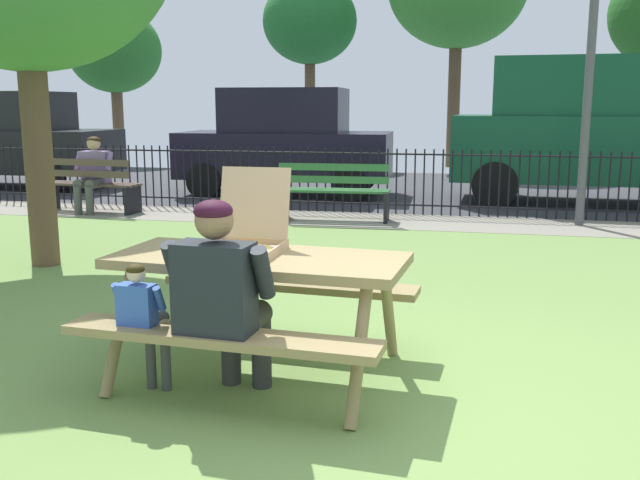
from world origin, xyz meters
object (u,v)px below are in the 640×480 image
(person_on_park_bench, at_px, (93,171))
(lamp_post_walkway, at_px, (593,21))
(park_bench_left, at_px, (89,186))
(far_tree_left, at_px, (115,51))
(park_bench_center, at_px, (335,193))
(far_tree_midleft, at_px, (310,22))
(pizza_box_open, at_px, (247,236))
(parked_car_center, at_px, (286,141))
(adult_at_table, at_px, (222,294))
(picnic_table_foreground, at_px, (259,283))
(parked_car_right, at_px, (596,127))
(parked_car_left, at_px, (5,138))
(child_at_table, at_px, (144,316))

(person_on_park_bench, distance_m, lamp_post_walkway, 7.68)
(park_bench_left, xyz_separation_m, far_tree_left, (-4.69, 9.73, 2.82))
(park_bench_center, relative_size, far_tree_midleft, 0.32)
(far_tree_midleft, bearing_deg, park_bench_left, -97.44)
(far_tree_left, height_order, far_tree_midleft, far_tree_midleft)
(pizza_box_open, xyz_separation_m, parked_car_center, (-2.14, 8.71, 0.14))
(lamp_post_walkway, bearing_deg, far_tree_midleft, 123.42)
(park_bench_center, bearing_deg, far_tree_midleft, 105.49)
(adult_at_table, bearing_deg, picnic_table_foreground, 84.25)
(person_on_park_bench, relative_size, lamp_post_walkway, 0.26)
(pizza_box_open, relative_size, lamp_post_walkway, 0.12)
(pizza_box_open, bearing_deg, park_bench_center, 96.11)
(adult_at_table, distance_m, parked_car_right, 9.91)
(parked_car_left, height_order, parked_car_center, parked_car_center)
(picnic_table_foreground, height_order, parked_car_right, parked_car_right)
(adult_at_table, xyz_separation_m, park_bench_left, (-4.67, 6.54, -0.24))
(lamp_post_walkway, bearing_deg, adult_at_table, -111.76)
(park_bench_center, height_order, parked_car_right, parked_car_right)
(park_bench_center, xyz_separation_m, parked_car_left, (-7.48, 2.79, 0.59))
(child_at_table, relative_size, parked_car_right, 0.17)
(adult_at_table, xyz_separation_m, parked_car_left, (-8.18, 9.34, 0.35))
(park_bench_center, relative_size, far_tree_left, 0.36)
(park_bench_left, bearing_deg, adult_at_table, -54.50)
(park_bench_left, relative_size, person_on_park_bench, 1.37)
(child_at_table, bearing_deg, far_tree_midleft, 100.16)
(parked_car_center, bearing_deg, pizza_box_open, -76.20)
(far_tree_midleft, bearing_deg, parked_car_right, -46.21)
(park_bench_left, distance_m, parked_car_right, 8.44)
(parked_car_right, height_order, far_tree_left, far_tree_left)
(pizza_box_open, xyz_separation_m, park_bench_left, (-4.60, 5.91, -0.45))
(parked_car_center, height_order, far_tree_midleft, far_tree_midleft)
(lamp_post_walkway, bearing_deg, parked_car_right, 78.59)
(adult_at_table, bearing_deg, far_tree_left, 119.90)
(park_bench_center, bearing_deg, child_at_table, -88.07)
(picnic_table_foreground, xyz_separation_m, park_bench_left, (-4.72, 6.04, -0.18))
(far_tree_midleft, bearing_deg, adult_at_table, -78.21)
(parked_car_right, bearing_deg, person_on_park_bench, -160.54)
(picnic_table_foreground, height_order, person_on_park_bench, person_on_park_bench)
(parked_car_center, relative_size, far_tree_left, 0.88)
(child_at_table, xyz_separation_m, park_bench_center, (-0.22, 6.54, -0.08))
(parked_car_right, bearing_deg, park_bench_left, -160.56)
(picnic_table_foreground, xyz_separation_m, parked_car_right, (3.20, 8.84, 0.71))
(lamp_post_walkway, height_order, parked_car_center, lamp_post_walkway)
(parked_car_left, relative_size, far_tree_midleft, 0.87)
(lamp_post_walkway, relative_size, far_tree_midleft, 0.91)
(pizza_box_open, distance_m, lamp_post_walkway, 7.17)
(parked_car_center, bearing_deg, parked_car_left, -179.99)
(picnic_table_foreground, height_order, pizza_box_open, pizza_box_open)
(far_tree_left, distance_m, far_tree_midleft, 6.00)
(pizza_box_open, relative_size, far_tree_midleft, 0.11)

